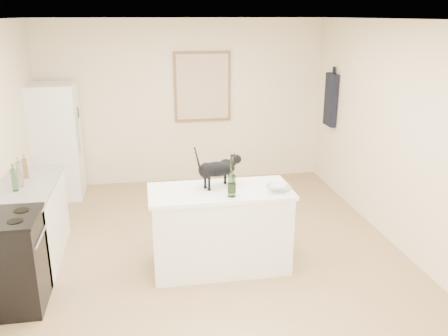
{
  "coord_description": "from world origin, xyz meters",
  "views": [
    {
      "loc": [
        -0.65,
        -4.79,
        2.65
      ],
      "look_at": [
        0.15,
        -0.15,
        1.12
      ],
      "focal_mm": 38.05,
      "sensor_mm": 36.0,
      "label": 1
    }
  ],
  "objects_px": {
    "stove": "(9,263)",
    "fridge": "(56,141)",
    "wine_bottle": "(232,178)",
    "glass_bowl": "(279,189)",
    "black_cat": "(217,171)"
  },
  "relations": [
    {
      "from": "wine_bottle",
      "to": "glass_bowl",
      "type": "bearing_deg",
      "value": 5.09
    },
    {
      "from": "stove",
      "to": "glass_bowl",
      "type": "relative_size",
      "value": 3.48
    },
    {
      "from": "fridge",
      "to": "wine_bottle",
      "type": "height_order",
      "value": "fridge"
    },
    {
      "from": "glass_bowl",
      "to": "black_cat",
      "type": "bearing_deg",
      "value": 158.06
    },
    {
      "from": "stove",
      "to": "wine_bottle",
      "type": "relative_size",
      "value": 2.33
    },
    {
      "from": "fridge",
      "to": "glass_bowl",
      "type": "bearing_deg",
      "value": -45.78
    },
    {
      "from": "black_cat",
      "to": "wine_bottle",
      "type": "height_order",
      "value": "wine_bottle"
    },
    {
      "from": "glass_bowl",
      "to": "wine_bottle",
      "type": "bearing_deg",
      "value": -174.91
    },
    {
      "from": "black_cat",
      "to": "fridge",
      "type": "bearing_deg",
      "value": 104.46
    },
    {
      "from": "stove",
      "to": "glass_bowl",
      "type": "distance_m",
      "value": 2.69
    },
    {
      "from": "wine_bottle",
      "to": "stove",
      "type": "bearing_deg",
      "value": -174.83
    },
    {
      "from": "stove",
      "to": "fridge",
      "type": "xyz_separation_m",
      "value": [
        0.0,
        2.95,
        0.4
      ]
    },
    {
      "from": "stove",
      "to": "wine_bottle",
      "type": "xyz_separation_m",
      "value": [
        2.13,
        0.19,
        0.64
      ]
    },
    {
      "from": "stove",
      "to": "glass_bowl",
      "type": "bearing_deg",
      "value": 5.15
    },
    {
      "from": "fridge",
      "to": "glass_bowl",
      "type": "distance_m",
      "value": 3.78
    }
  ]
}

